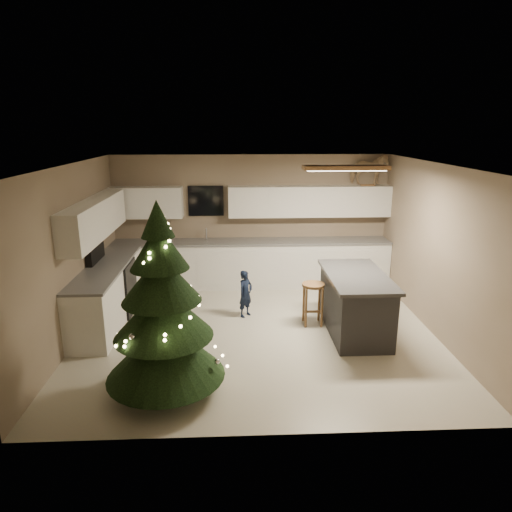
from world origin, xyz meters
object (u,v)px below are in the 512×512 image
(christmas_tree, at_px, (163,318))
(rocking_horse, at_px, (369,169))
(island, at_px, (355,303))
(toddler, at_px, (246,294))
(bar_stool, at_px, (313,294))

(christmas_tree, distance_m, rocking_horse, 5.42)
(island, height_order, rocking_horse, rocking_horse)
(christmas_tree, height_order, toddler, christmas_tree)
(toddler, distance_m, rocking_horse, 3.54)
(bar_stool, distance_m, toddler, 1.15)
(bar_stool, bearing_deg, christmas_tree, -138.35)
(christmas_tree, bearing_deg, bar_stool, 41.65)
(island, height_order, bar_stool, island)
(island, relative_size, christmas_tree, 0.72)
(toddler, bearing_deg, christmas_tree, -162.20)
(island, distance_m, christmas_tree, 3.16)
(toddler, bearing_deg, rocking_horse, -13.59)
(bar_stool, xyz_separation_m, toddler, (-1.08, 0.38, -0.12))
(island, bearing_deg, christmas_tree, -150.29)
(rocking_horse, bearing_deg, bar_stool, 153.55)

